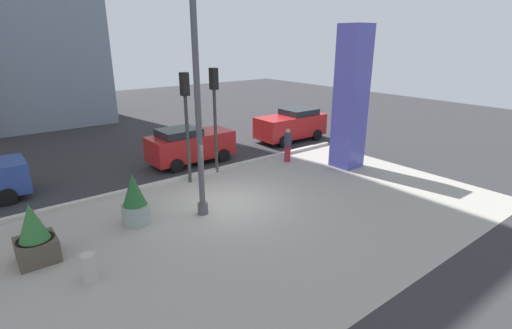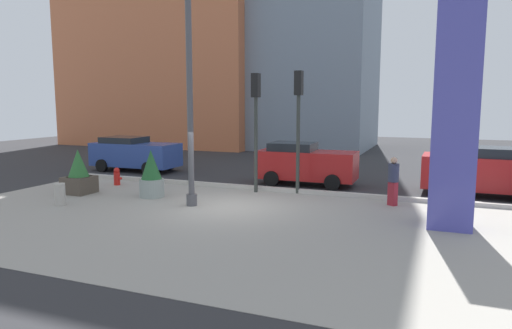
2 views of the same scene
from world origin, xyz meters
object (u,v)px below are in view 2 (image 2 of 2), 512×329
Objects in this scene: potted_plant_near_right at (79,175)px; potted_plant_by_pillar at (151,176)px; lamp_post at (190,98)px; traffic_light_corner at (256,113)px; car_passing_lane at (305,163)px; car_curb_west at (135,153)px; art_pillar_blue at (455,112)px; car_intersection at (485,171)px; pedestrian_on_sidewalk at (393,179)px; fire_hydrant at (117,177)px; concrete_bollard at (60,194)px; traffic_light_far_side at (298,112)px.

potted_plant_near_right is 3.00m from potted_plant_by_pillar.
lamp_post reaches higher than traffic_light_corner.
potted_plant_near_right is 9.07m from car_passing_lane.
car_curb_west is (-6.69, 5.91, -2.72)m from lamp_post.
traffic_light_corner is (3.22, 2.29, 2.29)m from potted_plant_by_pillar.
traffic_light_corner is (-6.92, 2.67, -0.13)m from art_pillar_blue.
pedestrian_on_sidewalk is (-2.98, -2.94, -0.02)m from car_intersection.
car_intersection reaches higher than potted_plant_near_right.
lamp_post is 6.46m from car_passing_lane.
traffic_light_corner is at bearing -119.50° from car_passing_lane.
car_passing_lane reaches higher than potted_plant_by_pillar.
fire_hydrant and concrete_bollard have the same top height.
car_intersection is (15.97, -0.42, 0.04)m from car_curb_west.
lamp_post is at bearing -18.91° from potted_plant_by_pillar.
art_pillar_blue is 1.41× the size of traffic_light_corner.
traffic_light_corner reaches higher than pedestrian_on_sidewalk.
car_intersection is (6.83, 0.16, 0.03)m from car_passing_lane.
potted_plant_by_pillar reaches higher than car_curb_west.
traffic_light_corner reaches higher than potted_plant_near_right.
traffic_light_far_side is at bearing -15.10° from car_curb_west.
potted_plant_near_right is 0.40× the size of car_intersection.
potted_plant_by_pillar reaches higher than concrete_bollard.
car_passing_lane reaches higher than concrete_bollard.
fire_hydrant is at bearing -167.01° from car_intersection.
traffic_light_far_side is at bearing 8.62° from fire_hydrant.
car_passing_lane is (4.54, 4.62, 0.12)m from potted_plant_by_pillar.
traffic_light_corner is 2.75× the size of pedestrian_on_sidewalk.
potted_plant_near_right is 0.37× the size of traffic_light_far_side.
pedestrian_on_sidewalk is at bearing 12.37° from potted_plant_by_pillar.
potted_plant_by_pillar is 3.16m from concrete_bollard.
art_pillar_blue is at bearing -103.41° from car_intersection.
traffic_light_far_side is (4.79, 2.66, 2.32)m from potted_plant_by_pillar.
car_passing_lane is (1.32, 2.33, -2.17)m from traffic_light_corner.
fire_hydrant is 11.19m from pedestrian_on_sidewalk.
lamp_post is 4.36× the size of potted_plant_near_right.
car_passing_lane is (7.32, 3.11, 0.54)m from fire_hydrant.
pedestrian_on_sidewalk is (10.49, 4.16, 0.54)m from concrete_bollard.
potted_plant_by_pillar is at bearing 9.24° from potted_plant_near_right.
traffic_light_far_side reaches higher than car_passing_lane.
concrete_bollard is at bearing -79.84° from fire_hydrant.
lamp_post is 9.87× the size of concrete_bollard.
car_curb_west reaches higher than potted_plant_near_right.
pedestrian_on_sidewalk is at bearing -35.82° from car_passing_lane.
potted_plant_by_pillar is at bearing -144.57° from traffic_light_corner.
potted_plant_by_pillar is 3.20m from fire_hydrant.
potted_plant_by_pillar is 4.57m from traffic_light_corner.
potted_plant_by_pillar is 12.33m from car_intersection.
potted_plant_near_right is at bearing -155.84° from traffic_light_corner.
fire_hydrant is 8.14m from traffic_light_far_side.
art_pillar_blue is at bearing -8.34° from fire_hydrant.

